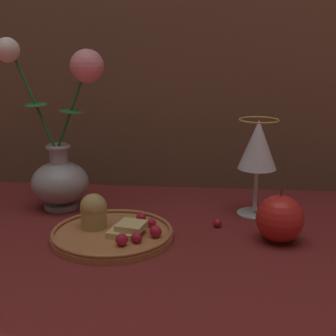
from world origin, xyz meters
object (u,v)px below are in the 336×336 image
at_px(wine_glass, 258,148).
at_px(apple_beside_vase, 280,219).
at_px(plate_with_pastries, 110,229).
at_px(vase, 61,155).

bearing_deg(wine_glass, apple_beside_vase, -77.38).
bearing_deg(apple_beside_vase, plate_with_pastries, -177.63).
bearing_deg(plate_with_pastries, apple_beside_vase, 2.37).
height_order(vase, apple_beside_vase, vase).
distance_m(vase, wine_glass, 0.37).
xyz_separation_m(vase, plate_with_pastries, (0.12, -0.13, -0.09)).
height_order(plate_with_pastries, wine_glass, wine_glass).
xyz_separation_m(plate_with_pastries, apple_beside_vase, (0.27, 0.01, 0.02)).
xyz_separation_m(plate_with_pastries, wine_glass, (0.25, 0.14, 0.11)).
distance_m(wine_glass, apple_beside_vase, 0.15).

